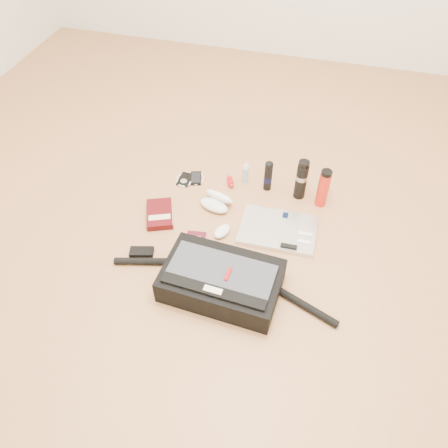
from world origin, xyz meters
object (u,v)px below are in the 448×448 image
(messenger_bag, at_px, (221,280))
(thermos_black, at_px, (301,179))
(book, at_px, (160,214))
(laptop, at_px, (278,230))
(thermos_red, at_px, (323,188))

(messenger_bag, relative_size, thermos_black, 4.47)
(book, relative_size, thermos_black, 1.00)
(messenger_bag, height_order, thermos_black, thermos_black)
(laptop, xyz_separation_m, thermos_red, (0.18, 0.25, 0.10))
(messenger_bag, bearing_deg, thermos_red, 64.76)
(messenger_bag, distance_m, laptop, 0.44)
(book, xyz_separation_m, thermos_black, (0.66, 0.34, 0.10))
(thermos_black, xyz_separation_m, thermos_red, (0.12, -0.03, -0.01))
(laptop, height_order, book, same)
(thermos_black, bearing_deg, laptop, -101.99)
(book, height_order, thermos_black, thermos_black)
(thermos_black, height_order, thermos_red, thermos_black)
(book, bearing_deg, thermos_black, 5.10)
(laptop, bearing_deg, thermos_red, 53.61)
(book, height_order, thermos_red, thermos_red)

